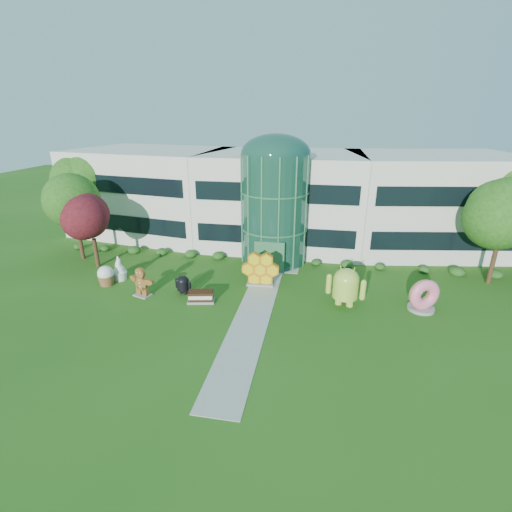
% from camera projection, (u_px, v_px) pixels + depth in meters
% --- Properties ---
extents(ground, '(140.00, 140.00, 0.00)m').
position_uv_depth(ground, '(249.00, 326.00, 24.22)').
color(ground, '#215114').
rests_on(ground, ground).
extents(building, '(46.00, 15.00, 9.30)m').
position_uv_depth(building, '(282.00, 198.00, 39.06)').
color(building, beige).
rests_on(building, ground).
extents(atrium, '(6.00, 6.00, 9.80)m').
position_uv_depth(atrium, '(275.00, 209.00, 33.46)').
color(atrium, '#194738').
rests_on(atrium, ground).
extents(walkway, '(2.40, 20.00, 0.04)m').
position_uv_depth(walkway, '(255.00, 311.00, 26.05)').
color(walkway, '#9E9E93').
rests_on(walkway, ground).
extents(tree_red, '(4.00, 4.00, 6.00)m').
position_uv_depth(tree_red, '(93.00, 235.00, 32.61)').
color(tree_red, '#3F0C14').
rests_on(tree_red, ground).
extents(trees_backdrop, '(52.00, 8.00, 8.40)m').
position_uv_depth(trees_backdrop, '(276.00, 214.00, 34.63)').
color(trees_backdrop, '#184B12').
rests_on(trees_backdrop, ground).
extents(android_green, '(3.32, 2.60, 3.32)m').
position_uv_depth(android_green, '(346.00, 284.00, 26.31)').
color(android_green, '#A9C840').
rests_on(android_green, ground).
extents(android_black, '(1.76, 1.44, 1.72)m').
position_uv_depth(android_black, '(183.00, 283.00, 28.29)').
color(android_black, black).
rests_on(android_black, ground).
extents(donut, '(2.54, 1.91, 2.38)m').
position_uv_depth(donut, '(423.00, 295.00, 25.84)').
color(donut, '#D85281').
rests_on(donut, ground).
extents(gingerbread, '(2.69, 1.70, 2.32)m').
position_uv_depth(gingerbread, '(141.00, 282.00, 27.87)').
color(gingerbread, brown).
rests_on(gingerbread, ground).
extents(ice_cream_sandwich, '(2.10, 1.33, 0.87)m').
position_uv_depth(ice_cream_sandwich, '(201.00, 296.00, 27.21)').
color(ice_cream_sandwich, '#301B0A').
rests_on(ice_cream_sandwich, ground).
extents(honeycomb, '(3.23, 1.28, 2.50)m').
position_uv_depth(honeycomb, '(260.00, 270.00, 29.65)').
color(honeycomb, yellow).
rests_on(honeycomb, ground).
extents(froyo, '(1.63, 1.63, 2.12)m').
position_uv_depth(froyo, '(119.00, 268.00, 30.60)').
color(froyo, white).
rests_on(froyo, ground).
extents(cupcake, '(1.49, 1.49, 1.64)m').
position_uv_depth(cupcake, '(106.00, 275.00, 29.78)').
color(cupcake, white).
rests_on(cupcake, ground).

